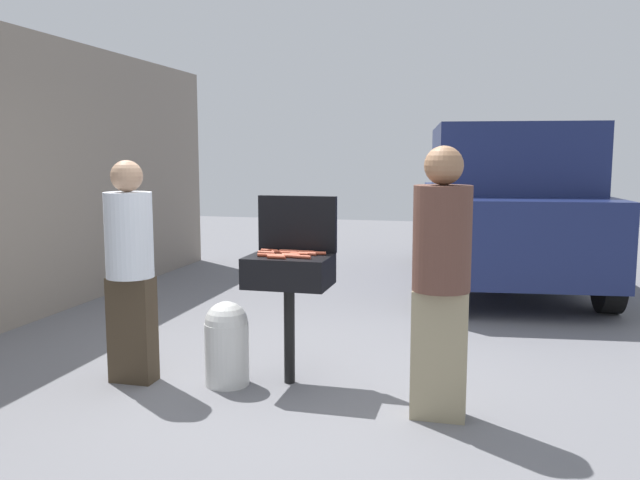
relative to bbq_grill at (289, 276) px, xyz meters
The scene contains 23 objects.
ground_plane 0.80m from the bbq_grill, 45.73° to the left, with size 24.00×24.00×0.00m, color slate.
house_wall_side 3.37m from the bbq_grill, 161.42° to the left, with size 0.24×8.00×2.89m, color gray.
bbq_grill is the anchor object (origin of this frame).
grill_lid_open 0.42m from the bbq_grill, 90.00° to the left, with size 0.60×0.05×0.42m, color black.
hot_dog_0 0.18m from the bbq_grill, 14.71° to the left, with size 0.03×0.03×0.13m, color #AD4228.
hot_dog_1 0.16m from the bbq_grill, 53.94° to the right, with size 0.03×0.03×0.13m, color #C6593D.
hot_dog_2 0.23m from the bbq_grill, 150.83° to the right, with size 0.03×0.03×0.13m, color #AD4228.
hot_dog_3 0.28m from the bbq_grill, 146.03° to the left, with size 0.03×0.03×0.13m, color #AD4228.
hot_dog_4 0.26m from the bbq_grill, 27.80° to the left, with size 0.03×0.03×0.13m, color #B74C33.
hot_dog_5 0.22m from the bbq_grill, 107.13° to the right, with size 0.03×0.03×0.13m, color #AD4228.
hot_dog_6 0.21m from the bbq_grill, 24.28° to the left, with size 0.03×0.03×0.13m, color #C6593D.
hot_dog_7 0.22m from the bbq_grill, 55.59° to the left, with size 0.03×0.03×0.13m, color #B74C33.
hot_dog_8 0.21m from the bbq_grill, 110.19° to the left, with size 0.03×0.03×0.13m, color #C6593D.
hot_dog_9 0.20m from the bbq_grill, 136.68° to the left, with size 0.03×0.03×0.13m, color #B74C33.
hot_dog_10 0.20m from the bbq_grill, 118.70° to the right, with size 0.03×0.03×0.13m, color #AD4228.
hot_dog_11 0.18m from the bbq_grill, 95.58° to the right, with size 0.03×0.03×0.13m, color #C6593D.
hot_dog_12 0.17m from the bbq_grill, 103.53° to the left, with size 0.03×0.03×0.13m, color #AD4228.
hot_dog_13 0.22m from the bbq_grill, 37.45° to the right, with size 0.03×0.03×0.13m, color #B74C33.
hot_dog_14 0.24m from the bbq_grill, behind, with size 0.03×0.03×0.13m, color #C6593D.
propane_tank 0.66m from the bbq_grill, 160.65° to the right, with size 0.32×0.32×0.62m.
person_left 1.16m from the bbq_grill, 167.38° to the right, with size 0.34×0.34×1.63m.
person_right 1.18m from the bbq_grill, 19.08° to the right, with size 0.36×0.36×1.72m.
parked_minivan 4.54m from the bbq_grill, 69.50° to the left, with size 2.44×4.59×2.02m.
Camera 1 is at (1.31, -4.49, 1.66)m, focal length 36.63 mm.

